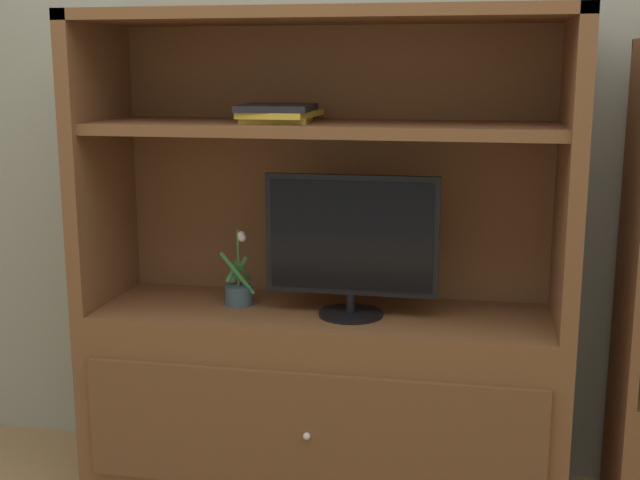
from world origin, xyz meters
name	(u,v)px	position (x,y,z in m)	size (l,w,h in m)	color
painted_rear_wall	(342,86)	(0.00, 0.75, 1.40)	(6.00, 0.10, 2.80)	gray
media_console	(323,351)	(0.00, 0.41, 0.52)	(1.59, 0.52, 1.64)	brown
tv_monitor	(351,242)	(0.10, 0.35, 0.91)	(0.56, 0.21, 0.46)	black
potted_plant	(239,290)	(-0.29, 0.41, 0.72)	(0.12, 0.10, 0.26)	#384C56
magazine_stack	(279,113)	(-0.15, 0.40, 1.32)	(0.24, 0.34, 0.06)	gold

